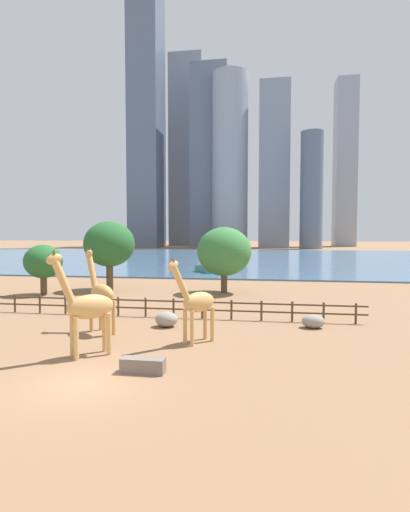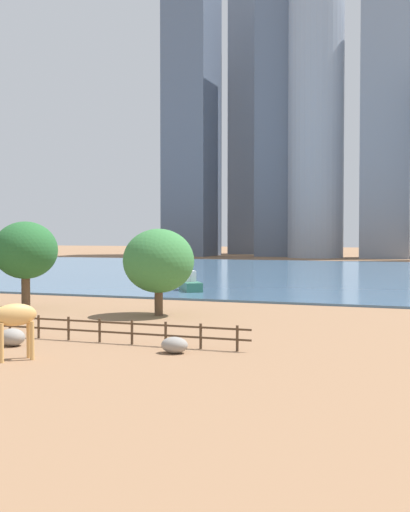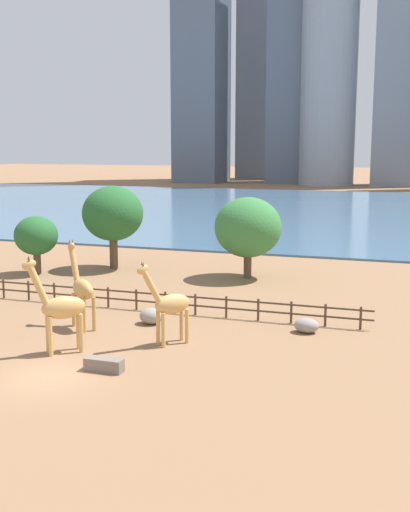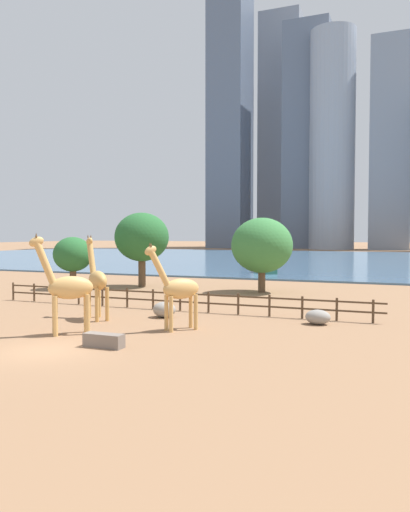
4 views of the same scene
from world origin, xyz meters
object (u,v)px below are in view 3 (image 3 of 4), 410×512
Objects in this scene: boulder_near_fence at (151,316)px; boulder_by_pole at (307,325)px; boat_sailboat at (249,234)px; feeding_trough at (104,365)px; tree_right_tall at (248,228)px; giraffe_young at (169,304)px; tree_center_broad at (36,236)px; giraffe_tall at (60,307)px; giraffe_companion at (82,288)px; tree_left_large at (113,214)px.

boulder_near_fence reaches higher than boulder_by_pole.
feeding_trough is at bearing -27.00° from boat_sailboat.
giraffe_young is at bearing -88.29° from tree_right_tall.
tree_center_broad is at bearing 143.94° from boulder_near_fence.
giraffe_tall is 20.71m from tree_center_broad.
giraffe_young is 4.40m from boulder_near_fence.
giraffe_tall is at bearing -31.53° from boat_sailboat.
boulder_near_fence is (2.11, 6.23, -1.85)m from giraffe_tall.
giraffe_companion is at bearing -165.74° from boulder_by_pole.
boulder_by_pole is at bearing 163.28° from giraffe_young.
boulder_by_pole is at bearing -62.53° from tree_right_tall.
giraffe_young is 0.65× the size of tree_left_large.
giraffe_young is 17.59m from tree_right_tall.
tree_center_broad reaches higher than boulder_near_fence.
boulder_near_fence is 0.76× the size of feeding_trough.
giraffe_tall is 3.63× the size of boulder_near_fence.
boulder_by_pole is 0.20× the size of tree_left_large.
boulder_by_pole is at bearing 49.63° from feeding_trough.
boulder_by_pole is (12.06, 3.07, -1.86)m from giraffe_companion.
giraffe_companion is at bearing -116.76° from giraffe_tall.
giraffe_companion is 17.65m from tree_left_large.
giraffe_companion is 1.05× the size of tree_center_broad.
giraffe_young is at bearing -39.24° from tree_center_broad.
giraffe_companion reaches higher than feeding_trough.
giraffe_companion is at bearing -69.06° from tree_left_large.
feeding_trough is at bearing -64.43° from tree_left_large.
tree_left_large is (-6.26, 16.35, 2.31)m from giraffe_companion.
tree_left_large is at bearing -107.08° from giraffe_young.
boulder_by_pole is (10.86, 7.33, -1.91)m from giraffe_tall.
boulder_near_fence is at bearing -56.33° from tree_left_large.
tree_right_tall is (16.27, 3.77, 0.88)m from tree_center_broad.
giraffe_companion is 34.06m from boat_sailboat.
tree_center_broad is at bearing -140.67° from tree_left_large.
tree_center_broad is (-14.36, 10.46, 2.59)m from boulder_near_fence.
tree_right_tall reaches higher than giraffe_young.
boulder_by_pole is 0.29× the size of boat_sailboat.
feeding_trough is (1.08, -7.91, -0.16)m from boulder_near_fence.
giraffe_companion is 12.58m from boulder_by_pole.
feeding_trough is at bearing -49.94° from tree_center_broad.
boat_sailboat is (-11.46, 30.96, 0.48)m from boulder_by_pole.
giraffe_companion is at bearing 126.56° from feeding_trough.
tree_center_broad is (-4.78, -3.92, -1.52)m from tree_left_large.
tree_right_tall is at bearing -69.85° from giraffe_companion.
giraffe_tall is at bearing -108.73° from boulder_near_fence.
boulder_near_fence is at bearing 97.81° from feeding_trough.
tree_left_large is at bearing 39.33° from tree_center_broad.
boulder_near_fence is 0.22× the size of tree_right_tall.
tree_center_broad is at bearing -90.58° from giraffe_young.
boat_sailboat is (-3.80, 39.97, 0.58)m from feeding_trough.
boulder_near_fence is (3.32, 1.97, -1.81)m from giraffe_companion.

